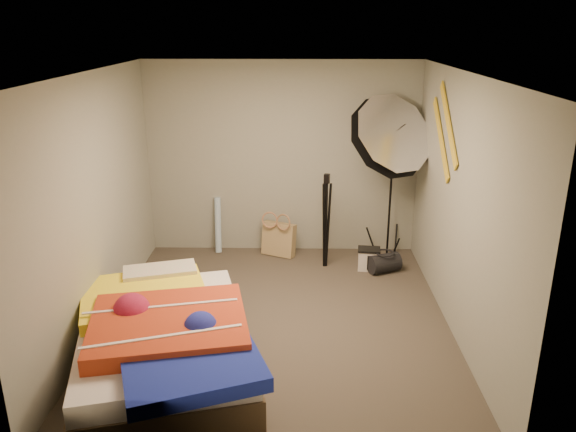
{
  "coord_description": "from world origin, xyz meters",
  "views": [
    {
      "loc": [
        0.21,
        -5.11,
        2.92
      ],
      "look_at": [
        0.1,
        0.6,
        0.95
      ],
      "focal_mm": 35.0,
      "sensor_mm": 36.0,
      "label": 1
    }
  ],
  "objects_px": {
    "wrapping_roll": "(218,225)",
    "camera_case": "(369,260)",
    "tote_bag": "(279,239)",
    "duffel_bag": "(384,263)",
    "bed": "(165,339)",
    "photo_umbrella": "(388,138)",
    "camera_tripod": "(326,214)"
  },
  "relations": [
    {
      "from": "camera_case",
      "to": "bed",
      "type": "distance_m",
      "value": 2.99
    },
    {
      "from": "tote_bag",
      "to": "camera_tripod",
      "type": "relative_size",
      "value": 0.37
    },
    {
      "from": "photo_umbrella",
      "to": "camera_tripod",
      "type": "bearing_deg",
      "value": -170.04
    },
    {
      "from": "bed",
      "to": "camera_tripod",
      "type": "xyz_separation_m",
      "value": [
        1.51,
        2.27,
        0.39
      ]
    },
    {
      "from": "wrapping_roll",
      "to": "camera_tripod",
      "type": "bearing_deg",
      "value": -18.58
    },
    {
      "from": "wrapping_roll",
      "to": "tote_bag",
      "type": "bearing_deg",
      "value": -8.45
    },
    {
      "from": "duffel_bag",
      "to": "wrapping_roll",
      "type": "bearing_deg",
      "value": 139.62
    },
    {
      "from": "tote_bag",
      "to": "camera_tripod",
      "type": "bearing_deg",
      "value": -6.26
    },
    {
      "from": "camera_case",
      "to": "camera_tripod",
      "type": "relative_size",
      "value": 0.21
    },
    {
      "from": "photo_umbrella",
      "to": "camera_tripod",
      "type": "xyz_separation_m",
      "value": [
        -0.73,
        -0.13,
        -0.92
      ]
    },
    {
      "from": "bed",
      "to": "duffel_bag",
      "type": "bearing_deg",
      "value": 43.34
    },
    {
      "from": "tote_bag",
      "to": "duffel_bag",
      "type": "bearing_deg",
      "value": 2.81
    },
    {
      "from": "camera_tripod",
      "to": "tote_bag",
      "type": "bearing_deg",
      "value": 149.32
    },
    {
      "from": "bed",
      "to": "photo_umbrella",
      "type": "relative_size",
      "value": 1.07
    },
    {
      "from": "bed",
      "to": "camera_tripod",
      "type": "bearing_deg",
      "value": 56.43
    },
    {
      "from": "tote_bag",
      "to": "duffel_bag",
      "type": "relative_size",
      "value": 1.15
    },
    {
      "from": "camera_tripod",
      "to": "photo_umbrella",
      "type": "bearing_deg",
      "value": 9.96
    },
    {
      "from": "tote_bag",
      "to": "camera_case",
      "type": "bearing_deg",
      "value": 2.87
    },
    {
      "from": "camera_case",
      "to": "camera_tripod",
      "type": "distance_m",
      "value": 0.78
    },
    {
      "from": "wrapping_roll",
      "to": "duffel_bag",
      "type": "relative_size",
      "value": 1.94
    },
    {
      "from": "wrapping_roll",
      "to": "camera_tripod",
      "type": "xyz_separation_m",
      "value": [
        1.41,
        -0.47,
        0.32
      ]
    },
    {
      "from": "camera_case",
      "to": "photo_umbrella",
      "type": "xyz_separation_m",
      "value": [
        0.19,
        0.22,
        1.48
      ]
    },
    {
      "from": "wrapping_roll",
      "to": "camera_case",
      "type": "height_order",
      "value": "wrapping_roll"
    },
    {
      "from": "duffel_bag",
      "to": "photo_umbrella",
      "type": "distance_m",
      "value": 1.52
    },
    {
      "from": "duffel_bag",
      "to": "bed",
      "type": "xyz_separation_m",
      "value": [
        -2.23,
        -2.1,
        0.18
      ]
    },
    {
      "from": "duffel_bag",
      "to": "camera_tripod",
      "type": "height_order",
      "value": "camera_tripod"
    },
    {
      "from": "photo_umbrella",
      "to": "camera_case",
      "type": "bearing_deg",
      "value": -130.35
    },
    {
      "from": "duffel_bag",
      "to": "camera_case",
      "type": "bearing_deg",
      "value": 134.39
    },
    {
      "from": "photo_umbrella",
      "to": "camera_tripod",
      "type": "relative_size",
      "value": 1.87
    },
    {
      "from": "wrapping_roll",
      "to": "camera_case",
      "type": "xyz_separation_m",
      "value": [
        1.95,
        -0.57,
        -0.24
      ]
    },
    {
      "from": "camera_case",
      "to": "bed",
      "type": "bearing_deg",
      "value": -126.45
    },
    {
      "from": "camera_case",
      "to": "camera_tripod",
      "type": "height_order",
      "value": "camera_tripod"
    }
  ]
}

